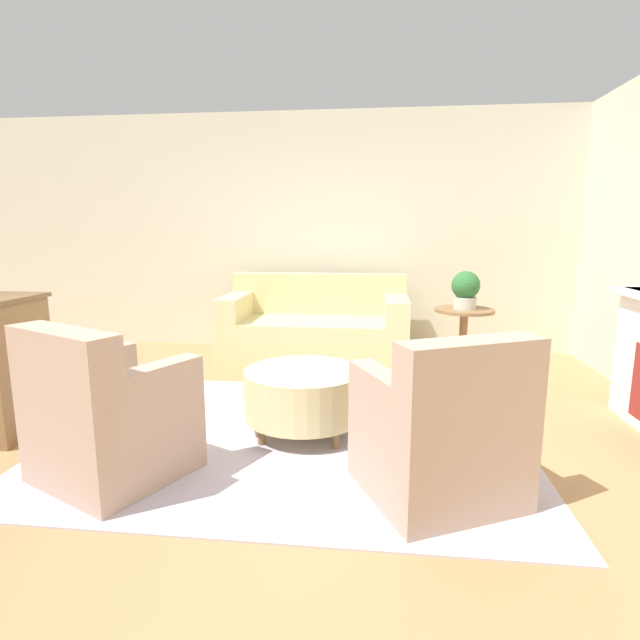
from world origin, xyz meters
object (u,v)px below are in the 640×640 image
object	(u,v)px
side_table	(463,328)
potted_plant_on_side_table	(466,289)
armchair_left	(106,419)
ottoman_table	(304,393)
couch	(316,330)
armchair_right	(442,435)

from	to	relation	value
side_table	potted_plant_on_side_table	distance (m)	0.40
armchair_left	ottoman_table	distance (m)	1.31
ottoman_table	potted_plant_on_side_table	xyz separation A→B (m)	(1.39, 1.74, 0.56)
couch	armchair_left	size ratio (longest dim) A/B	2.02
couch	armchair_left	bearing A→B (deg)	-107.16
side_table	armchair_left	bearing A→B (deg)	-133.75
couch	potted_plant_on_side_table	size ratio (longest dim) A/B	5.25
armchair_right	side_table	distance (m)	2.59
couch	potted_plant_on_side_table	distance (m)	1.66
couch	potted_plant_on_side_table	xyz separation A→B (m)	(1.55, -0.29, 0.51)
armchair_right	potted_plant_on_side_table	distance (m)	2.63
couch	potted_plant_on_side_table	bearing A→B (deg)	-10.63
couch	side_table	xyz separation A→B (m)	(1.55, -0.29, 0.11)
side_table	couch	bearing A→B (deg)	169.37
couch	side_table	size ratio (longest dim) A/B	3.07
couch	armchair_right	xyz separation A→B (m)	(1.04, -2.83, 0.02)
couch	ottoman_table	distance (m)	2.04
armchair_right	potted_plant_on_side_table	bearing A→B (deg)	78.53
couch	armchair_left	distance (m)	2.96
armchair_right	side_table	world-z (taller)	armchair_right
armchair_right	side_table	bearing A→B (deg)	78.53
armchair_right	ottoman_table	bearing A→B (deg)	137.68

